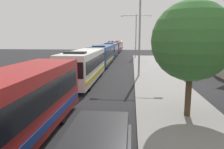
{
  "coord_description": "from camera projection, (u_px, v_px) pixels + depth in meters",
  "views": [
    {
      "loc": [
        3.3,
        5.13,
        4.37
      ],
      "look_at": [
        1.96,
        19.42,
        1.84
      ],
      "focal_mm": 34.04,
      "sensor_mm": 36.0,
      "label": 1
    }
  ],
  "objects": [
    {
      "name": "bus_lead",
      "position": [
        1.0,
        114.0,
        7.51
      ],
      "size": [
        2.58,
        11.96,
        3.21
      ],
      "color": "maroon",
      "rests_on": "ground_plane"
    },
    {
      "name": "bus_second_in_line",
      "position": [
        84.0,
        65.0,
        20.71
      ],
      "size": [
        2.58,
        11.02,
        3.21
      ],
      "color": "silver",
      "rests_on": "ground_plane"
    },
    {
      "name": "bus_middle",
      "position": [
        102.0,
        54.0,
        33.24
      ],
      "size": [
        2.58,
        12.28,
        3.21
      ],
      "color": "#284C8C",
      "rests_on": "ground_plane"
    },
    {
      "name": "bus_fourth_in_line",
      "position": [
        111.0,
        50.0,
        46.3
      ],
      "size": [
        2.58,
        12.36,
        3.21
      ],
      "color": "#284C8C",
      "rests_on": "ground_plane"
    },
    {
      "name": "bus_rear",
      "position": [
        116.0,
        47.0,
        60.24
      ],
      "size": [
        2.58,
        11.16,
        3.21
      ],
      "color": "maroon",
      "rests_on": "ground_plane"
    },
    {
      "name": "bus_tail_end",
      "position": [
        119.0,
        45.0,
        72.73
      ],
      "size": [
        2.58,
        11.66,
        3.21
      ],
      "color": "silver",
      "rests_on": "ground_plane"
    },
    {
      "name": "box_truck_oncoming",
      "position": [
        111.0,
        44.0,
        81.64
      ],
      "size": [
        2.35,
        7.8,
        3.15
      ],
      "color": "navy",
      "rests_on": "ground_plane"
    },
    {
      "name": "streetlamp_mid",
      "position": [
        140.0,
        27.0,
        22.76
      ],
      "size": [
        5.13,
        0.28,
        8.78
      ],
      "color": "gray",
      "rests_on": "sidewalk"
    },
    {
      "name": "streetlamp_far",
      "position": [
        136.0,
        31.0,
        44.88
      ],
      "size": [
        6.43,
        0.28,
        8.87
      ],
      "color": "gray",
      "rests_on": "sidewalk"
    },
    {
      "name": "roadside_tree",
      "position": [
        192.0,
        41.0,
        10.91
      ],
      "size": [
        4.15,
        4.15,
        6.1
      ],
      "color": "#4C3823",
      "rests_on": "sidewalk"
    }
  ]
}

